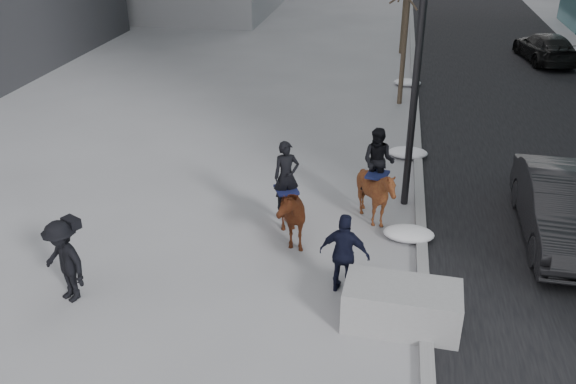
% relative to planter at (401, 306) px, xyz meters
% --- Properties ---
extents(ground, '(120.00, 120.00, 0.00)m').
position_rel_planter_xyz_m(ground, '(-2.53, 1.00, -0.43)').
color(ground, gray).
rests_on(ground, ground).
extents(road, '(8.00, 90.00, 0.01)m').
position_rel_planter_xyz_m(road, '(4.47, 11.00, -0.42)').
color(road, black).
rests_on(road, ground).
extents(curb, '(0.25, 90.00, 0.12)m').
position_rel_planter_xyz_m(curb, '(0.47, 11.00, -0.37)').
color(curb, gray).
rests_on(curb, ground).
extents(planter, '(2.20, 1.20, 0.86)m').
position_rel_planter_xyz_m(planter, '(0.00, 0.00, 0.00)').
color(planter, gray).
rests_on(planter, ground).
extents(car_near, '(1.76, 4.80, 1.57)m').
position_rel_planter_xyz_m(car_near, '(3.62, 3.84, 0.36)').
color(car_near, black).
rests_on(car_near, ground).
extents(car_far, '(2.51, 4.81, 1.33)m').
position_rel_planter_xyz_m(car_far, '(6.51, 20.72, 0.24)').
color(car_far, black).
rests_on(car_far, ground).
extents(tree_near, '(1.20, 1.20, 4.99)m').
position_rel_planter_xyz_m(tree_near, '(-0.13, 13.29, 2.07)').
color(tree_near, '#33291E').
rests_on(tree_near, ground).
extents(tree_far, '(1.20, 1.20, 4.75)m').
position_rel_planter_xyz_m(tree_far, '(-0.13, 21.23, 1.95)').
color(tree_far, '#362D1F').
rests_on(tree_far, ground).
extents(mounted_left, '(1.53, 2.03, 2.39)m').
position_rel_planter_xyz_m(mounted_left, '(-2.68, 2.72, 0.46)').
color(mounted_left, '#531D10').
rests_on(mounted_left, ground).
extents(mounted_right, '(1.56, 1.68, 2.40)m').
position_rel_planter_xyz_m(mounted_right, '(-0.66, 3.88, 0.54)').
color(mounted_right, '#46180E').
rests_on(mounted_right, ground).
extents(feeder, '(1.08, 0.94, 1.75)m').
position_rel_planter_xyz_m(feeder, '(-1.16, 0.91, 0.45)').
color(feeder, black).
rests_on(feeder, ground).
extents(camera_crew, '(1.31, 1.10, 1.75)m').
position_rel_planter_xyz_m(camera_crew, '(-6.53, -0.29, 0.46)').
color(camera_crew, black).
rests_on(camera_crew, ground).
extents(lamppost, '(0.25, 0.88, 9.09)m').
position_rel_planter_xyz_m(lamppost, '(0.07, 5.06, 4.57)').
color(lamppost, black).
rests_on(lamppost, ground).
extents(snow_piles, '(1.20, 16.33, 0.31)m').
position_rel_planter_xyz_m(snow_piles, '(0.17, 6.32, -0.28)').
color(snow_piles, silver).
rests_on(snow_piles, ground).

